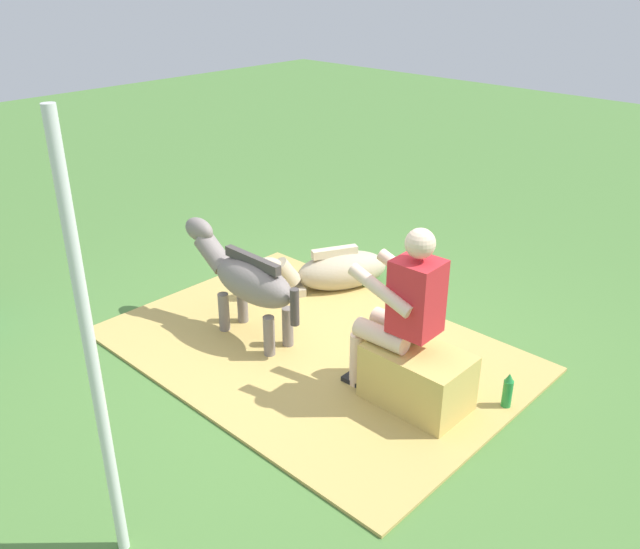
# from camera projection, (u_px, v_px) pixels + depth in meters

# --- Properties ---
(ground_plane) EXTENTS (24.00, 24.00, 0.00)m
(ground_plane) POSITION_uv_depth(u_px,v_px,m) (313.00, 352.00, 5.36)
(ground_plane) COLOR #4C7A38
(hay_patch) EXTENTS (3.22, 2.26, 0.02)m
(hay_patch) POSITION_uv_depth(u_px,v_px,m) (313.00, 349.00, 5.38)
(hay_patch) COLOR tan
(hay_patch) RESTS_ON ground
(hay_bale) EXTENTS (0.71, 0.45, 0.44)m
(hay_bale) POSITION_uv_depth(u_px,v_px,m) (417.00, 378.00, 4.64)
(hay_bale) COLOR tan
(hay_bale) RESTS_ON ground
(person_seated) EXTENTS (0.67, 0.43, 1.32)m
(person_seated) POSITION_uv_depth(u_px,v_px,m) (402.00, 307.00, 4.53)
(person_seated) COLOR beige
(person_seated) RESTS_ON ground
(pony_standing) EXTENTS (1.35, 0.33, 0.89)m
(pony_standing) POSITION_uv_depth(u_px,v_px,m) (246.00, 278.00, 5.37)
(pony_standing) COLOR slate
(pony_standing) RESTS_ON ground
(pony_lying) EXTENTS (0.85, 1.31, 0.42)m
(pony_lying) POSITION_uv_depth(u_px,v_px,m) (333.00, 271.00, 6.30)
(pony_lying) COLOR tan
(pony_lying) RESTS_ON ground
(soda_bottle) EXTENTS (0.07, 0.07, 0.29)m
(soda_bottle) POSITION_uv_depth(u_px,v_px,m) (507.00, 392.00, 4.64)
(soda_bottle) COLOR #268C3F
(soda_bottle) RESTS_ON ground
(tent_pole_left) EXTENTS (0.06, 0.06, 2.35)m
(tent_pole_left) POSITION_uv_depth(u_px,v_px,m) (92.00, 361.00, 3.09)
(tent_pole_left) COLOR silver
(tent_pole_left) RESTS_ON ground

